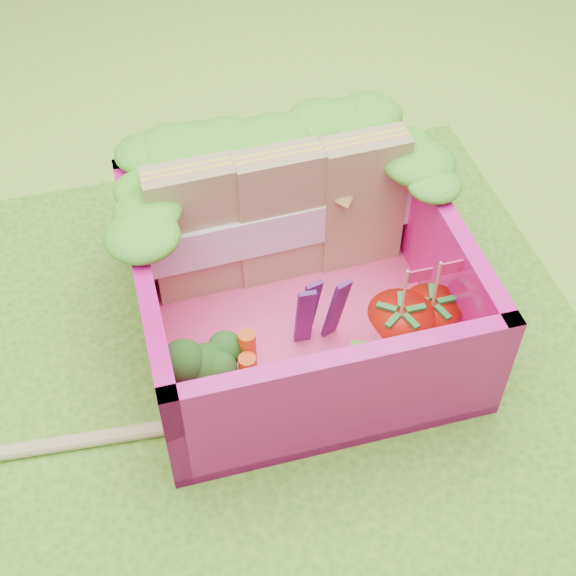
# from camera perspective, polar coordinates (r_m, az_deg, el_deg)

# --- Properties ---
(ground) EXTENTS (14.00, 14.00, 0.00)m
(ground) POSITION_cam_1_polar(r_m,az_deg,el_deg) (3.46, -0.19, -4.60)
(ground) COLOR #80D43B
(ground) RESTS_ON ground
(placemat) EXTENTS (2.60, 2.60, 0.03)m
(placemat) POSITION_cam_1_polar(r_m,az_deg,el_deg) (3.45, -0.19, -4.45)
(placemat) COLOR #509822
(placemat) RESTS_ON ground
(bento_floor) EXTENTS (1.30, 1.30, 0.05)m
(bento_floor) POSITION_cam_1_polar(r_m,az_deg,el_deg) (3.50, 0.67, -2.36)
(bento_floor) COLOR #F63E81
(bento_floor) RESTS_ON placemat
(bento_box) EXTENTS (1.30, 1.30, 0.55)m
(bento_box) POSITION_cam_1_polar(r_m,az_deg,el_deg) (3.31, 0.70, 0.43)
(bento_box) COLOR #DB1283
(bento_box) RESTS_ON placemat
(lettuce_ruffle) EXTENTS (1.43, 0.77, 0.11)m
(lettuce_ruffle) POSITION_cam_1_polar(r_m,az_deg,el_deg) (3.43, -1.41, 9.88)
(lettuce_ruffle) COLOR #3B9C1C
(lettuce_ruffle) RESTS_ON bento_box
(sandwich_stack) EXTENTS (1.19, 0.22, 0.66)m
(sandwich_stack) POSITION_cam_1_polar(r_m,az_deg,el_deg) (3.45, -0.56, 5.11)
(sandwich_stack) COLOR tan
(sandwich_stack) RESTS_ON bento_floor
(broccoli) EXTENTS (0.34, 0.34, 0.26)m
(broccoli) POSITION_cam_1_polar(r_m,az_deg,el_deg) (3.11, -5.82, -5.24)
(broccoli) COLOR #5F9146
(broccoli) RESTS_ON bento_floor
(carrot_sticks) EXTENTS (0.09, 0.14, 0.29)m
(carrot_sticks) POSITION_cam_1_polar(r_m,az_deg,el_deg) (3.15, -2.85, -5.57)
(carrot_sticks) COLOR #E75113
(carrot_sticks) RESTS_ON bento_floor
(purple_wedges) EXTENTS (0.21, 0.07, 0.38)m
(purple_wedges) POSITION_cam_1_polar(r_m,az_deg,el_deg) (3.25, 2.05, -1.68)
(purple_wedges) COLOR #461A5B
(purple_wedges) RESTS_ON bento_floor
(strawberry_left) EXTENTS (0.27, 0.27, 0.51)m
(strawberry_left) POSITION_cam_1_polar(r_m,az_deg,el_deg) (3.27, 7.82, -3.23)
(strawberry_left) COLOR #B4180B
(strawberry_left) RESTS_ON bento_floor
(strawberry_right) EXTENTS (0.24, 0.24, 0.48)m
(strawberry_right) POSITION_cam_1_polar(r_m,az_deg,el_deg) (3.35, 10.00, -2.42)
(strawberry_right) COLOR #B4180B
(strawberry_right) RESTS_ON bento_floor
(snap_peas) EXTENTS (0.59, 0.58, 0.05)m
(snap_peas) POSITION_cam_1_polar(r_m,az_deg,el_deg) (3.40, 7.03, -3.59)
(snap_peas) COLOR #55AA35
(snap_peas) RESTS_ON bento_floor
(chopsticks) EXTENTS (2.27, 0.24, 0.05)m
(chopsticks) POSITION_cam_1_polar(r_m,az_deg,el_deg) (3.27, -16.71, -10.71)
(chopsticks) COLOR #D6C375
(chopsticks) RESTS_ON placemat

